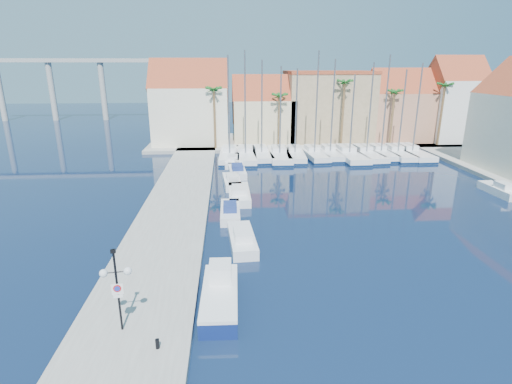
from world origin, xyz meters
TOP-DOWN VIEW (x-y plane):
  - ground at (0.00, 0.00)m, footprint 260.00×260.00m
  - quay_west at (-9.00, 13.50)m, footprint 6.00×77.00m
  - shore_north at (10.00, 48.00)m, footprint 54.00×16.00m
  - lamp_post at (-9.40, -3.10)m, footprint 1.45×0.52m
  - bollard at (-7.46, -4.60)m, footprint 0.19×0.19m
  - fishing_boat at (-4.69, -0.55)m, footprint 2.06×5.84m
  - motorboat_west_0 at (-3.16, 7.12)m, footprint 2.17×5.72m
  - motorboat_west_1 at (-3.99, 13.07)m, footprint 1.70×5.21m
  - motorboat_west_2 at (-3.04, 18.16)m, footprint 2.10×6.45m
  - motorboat_west_3 at (-3.69, 22.76)m, footprint 2.15×5.62m
  - motorboat_west_4 at (-3.00, 27.41)m, footprint 2.21×6.02m
  - motorboat_west_5 at (-3.42, 32.62)m, footprint 2.16×5.83m
  - motorboat_west_6 at (-3.16, 37.75)m, footprint 2.30×7.00m
  - motorboat_east_1 at (24.00, 17.51)m, footprint 1.79×5.06m
  - sailboat_0 at (-3.81, 36.32)m, footprint 3.17×10.62m
  - sailboat_1 at (-1.56, 36.16)m, footprint 3.44×11.53m
  - sailboat_2 at (0.72, 36.52)m, footprint 3.06×9.81m
  - sailboat_3 at (3.29, 35.87)m, footprint 3.23×10.95m
  - sailboat_4 at (5.55, 36.08)m, footprint 3.27×9.89m
  - sailboat_5 at (8.31, 36.10)m, footprint 3.13×9.65m
  - sailboat_6 at (10.73, 36.41)m, footprint 2.40×8.94m
  - sailboat_7 at (13.28, 35.62)m, footprint 3.29×11.77m
  - sailboat_8 at (15.81, 35.73)m, footprint 3.54×10.87m
  - sailboat_9 at (18.22, 36.25)m, footprint 2.74×9.43m
  - sailboat_10 at (20.58, 35.86)m, footprint 2.85×10.16m
  - sailboat_11 at (22.80, 36.08)m, footprint 3.10×10.92m
  - building_0 at (-10.00, 47.00)m, footprint 12.30×9.00m
  - building_1 at (2.00, 47.00)m, footprint 10.30×8.00m
  - building_2 at (13.00, 48.00)m, footprint 14.20×10.20m
  - building_3 at (25.00, 47.00)m, footprint 10.30×8.00m
  - building_4 at (34.00, 46.00)m, footprint 8.30×8.00m
  - palm_0 at (-6.00, 42.00)m, footprint 2.60×2.60m
  - palm_1 at (4.00, 42.00)m, footprint 2.60×2.60m
  - palm_2 at (14.00, 42.00)m, footprint 2.60×2.60m
  - palm_3 at (22.00, 42.00)m, footprint 2.60×2.60m
  - palm_4 at (30.00, 42.00)m, footprint 2.60×2.60m
  - viaduct at (-39.07, 82.00)m, footprint 48.00×2.20m

SIDE VIEW (x-z plane):
  - ground at x=0.00m, z-range 0.00..0.00m
  - quay_west at x=-9.00m, z-range 0.00..0.50m
  - shore_north at x=10.00m, z-range 0.00..0.50m
  - motorboat_west_1 at x=-3.99m, z-range -0.19..1.21m
  - motorboat_west_2 at x=-3.04m, z-range -0.19..1.21m
  - motorboat_west_5 at x=-3.42m, z-range -0.19..1.21m
  - motorboat_west_0 at x=-3.16m, z-range -0.19..1.21m
  - motorboat_west_3 at x=-3.69m, z-range -0.19..1.21m
  - motorboat_west_4 at x=-3.00m, z-range -0.19..1.21m
  - motorboat_west_6 at x=-3.16m, z-range -0.19..1.21m
  - motorboat_east_1 at x=24.00m, z-range -0.19..1.21m
  - sailboat_7 at x=13.28m, z-range -5.28..6.39m
  - sailboat_3 at x=3.29m, z-range -5.81..6.96m
  - sailboat_10 at x=20.58m, z-range -5.57..6.73m
  - sailboat_11 at x=22.80m, z-range -6.01..7.17m
  - sailboat_8 at x=15.81m, z-range -6.04..7.20m
  - sailboat_4 at x=5.55m, z-range -5.64..6.81m
  - sailboat_1 at x=-1.56m, z-range -6.79..7.98m
  - sailboat_0 at x=-3.81m, z-range -6.49..7.68m
  - sailboat_2 at x=0.72m, z-range -6.17..7.38m
  - sailboat_9 at x=18.22m, z-range -6.51..7.75m
  - sailboat_6 at x=10.73m, z-range -6.21..7.46m
  - sailboat_5 at x=8.31m, z-range -6.74..8.00m
  - fishing_boat at x=-4.69m, z-range -0.34..1.69m
  - bollard at x=-7.46m, z-range 0.50..0.97m
  - lamp_post at x=-9.40m, z-range 1.17..5.48m
  - building_1 at x=2.00m, z-range -0.20..10.80m
  - building_3 at x=25.00m, z-range -0.14..11.86m
  - building_2 at x=13.00m, z-range 0.51..12.01m
  - building_0 at x=-10.00m, z-range -0.23..13.27m
  - building_4 at x=34.00m, z-range -0.03..13.97m
  - palm_1 at x=4.00m, z-range 3.56..12.71m
  - palm_3 at x=22.00m, z-range 3.78..13.43m
  - palm_0 at x=-6.00m, z-range 4.00..14.15m
  - palm_4 at x=30.00m, z-range 4.22..14.87m
  - palm_2 at x=14.00m, z-range 4.44..15.59m
  - viaduct at x=-39.07m, z-range 3.02..17.47m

